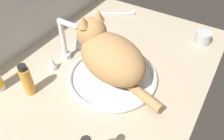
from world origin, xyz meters
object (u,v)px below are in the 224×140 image
object	(u,v)px
sink_basin	(112,76)
faucet	(65,44)
metal_jar	(203,38)
toothbrush	(118,13)
amber_bottle	(27,80)
cat	(108,54)

from	to	relation	value
sink_basin	faucet	distance (cm)	22.48
metal_jar	sink_basin	bearing A→B (deg)	150.13
toothbrush	metal_jar	bearing A→B (deg)	-92.97
sink_basin	amber_bottle	distance (cm)	29.98
faucet	toothbrush	bearing A→B (deg)	0.86
faucet	toothbrush	xyz separation A→B (cm)	(42.19, 0.63, -6.59)
metal_jar	cat	bearing A→B (deg)	147.55
sink_basin	cat	xyz separation A→B (cm)	(0.64, 2.05, 9.55)
sink_basin	metal_jar	bearing A→B (deg)	-29.87
metal_jar	toothbrush	size ratio (longest dim) A/B	0.39
faucet	cat	world-z (taller)	cat
amber_bottle	sink_basin	bearing A→B (deg)	-44.34
cat	amber_bottle	distance (cm)	28.96
amber_bottle	metal_jar	bearing A→B (deg)	-35.52
cat	amber_bottle	xyz separation A→B (cm)	(-21.77, 18.60, -4.38)
faucet	metal_jar	xyz separation A→B (cm)	(39.86, -44.46, -4.40)
faucet	toothbrush	distance (cm)	42.71
faucet	amber_bottle	bearing A→B (deg)	-177.47
faucet	cat	distance (cm)	19.81
sink_basin	amber_bottle	xyz separation A→B (cm)	(-21.12, 20.64, 5.17)
sink_basin	cat	bearing A→B (deg)	72.53
faucet	metal_jar	distance (cm)	59.88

